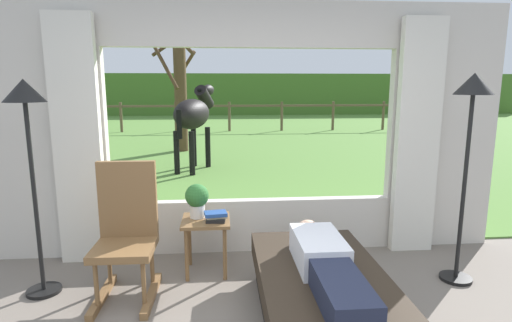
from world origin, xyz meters
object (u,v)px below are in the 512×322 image
object	(u,v)px
reclining_person	(325,262)
book_stack	(216,216)
floor_lamp_right	(471,116)
rocking_chair	(126,232)
side_table	(206,229)
potted_plant	(197,198)
horse	(194,114)
recliner_sofa	(322,299)
floor_lamp_left	(27,123)
pasture_tree	(180,90)

from	to	relation	value
reclining_person	book_stack	xyz separation A→B (m)	(-0.77, 0.96, 0.04)
book_stack	floor_lamp_right	bearing A→B (deg)	-7.70
rocking_chair	book_stack	bearing A→B (deg)	22.11
floor_lamp_right	reclining_person	bearing A→B (deg)	-154.42
side_table	floor_lamp_right	distance (m)	2.52
reclining_person	potted_plant	size ratio (longest dim) A/B	4.47
potted_plant	horse	world-z (taller)	horse
floor_lamp_right	book_stack	bearing A→B (deg)	172.30
recliner_sofa	floor_lamp_left	size ratio (longest dim) A/B	0.95
potted_plant	floor_lamp_left	xyz separation A→B (m)	(-1.29, -0.33, 0.74)
horse	recliner_sofa	bearing A→B (deg)	-57.94
book_stack	pasture_tree	size ratio (longest dim) A/B	0.06
rocking_chair	book_stack	size ratio (longest dim) A/B	5.15
horse	side_table	bearing A→B (deg)	-65.62
rocking_chair	horse	distance (m)	5.11
horse	pasture_tree	world-z (taller)	pasture_tree
rocking_chair	pasture_tree	size ratio (longest dim) A/B	0.32
reclining_person	horse	xyz separation A→B (m)	(-1.26, 5.75, 0.63)
recliner_sofa	horse	size ratio (longest dim) A/B	0.94
recliner_sofa	potted_plant	xyz separation A→B (m)	(-0.94, 1.03, 0.48)
side_table	pasture_tree	distance (m)	7.39
rocking_chair	pasture_tree	bearing A→B (deg)	92.88
recliner_sofa	side_table	xyz separation A→B (m)	(-0.86, 0.97, 0.21)
reclining_person	book_stack	distance (m)	1.23
horse	rocking_chair	bearing A→B (deg)	-73.17
recliner_sofa	horse	world-z (taller)	horse
floor_lamp_left	pasture_tree	xyz separation A→B (m)	(0.47, 7.51, 0.17)
reclining_person	rocking_chair	size ratio (longest dim) A/B	1.28
side_table	horse	xyz separation A→B (m)	(-0.40, 4.73, 0.73)
side_table	floor_lamp_right	xyz separation A→B (m)	(2.26, -0.35, 1.06)
book_stack	reclining_person	bearing A→B (deg)	-51.23
reclining_person	potted_plant	world-z (taller)	potted_plant
floor_lamp_left	pasture_tree	size ratio (longest dim) A/B	0.50
reclining_person	horse	world-z (taller)	horse
side_table	book_stack	xyz separation A→B (m)	(0.09, -0.06, 0.14)
rocking_chair	potted_plant	world-z (taller)	rocking_chair
side_table	horse	bearing A→B (deg)	94.79
horse	reclining_person	bearing A→B (deg)	-58.05
side_table	potted_plant	world-z (taller)	potted_plant
reclining_person	floor_lamp_left	xyz separation A→B (m)	(-2.24, 0.75, 0.92)
side_table	pasture_tree	world-z (taller)	pasture_tree
rocking_chair	floor_lamp_left	bearing A→B (deg)	175.25
horse	pasture_tree	distance (m)	2.61
rocking_chair	floor_lamp_right	distance (m)	3.04
recliner_sofa	horse	distance (m)	5.91
book_stack	potted_plant	bearing A→B (deg)	145.24
rocking_chair	pasture_tree	distance (m)	7.67
recliner_sofa	side_table	bearing A→B (deg)	131.50
recliner_sofa	potted_plant	bearing A→B (deg)	132.31
reclining_person	pasture_tree	distance (m)	8.52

